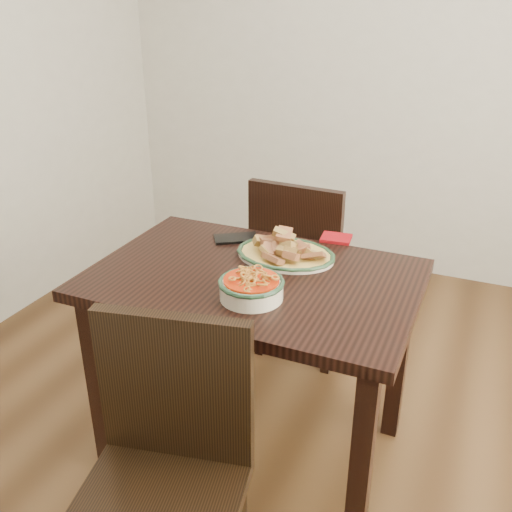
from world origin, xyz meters
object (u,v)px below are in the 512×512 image
at_px(fish_plate, 286,246).
at_px(noodle_bowl, 251,286).
at_px(chair_far, 302,261).
at_px(smartphone, 236,238).
at_px(dining_table, 254,303).
at_px(chair_near, 165,465).

bearing_deg(fish_plate, noodle_bowl, -88.45).
distance_m(chair_far, fish_plate, 0.59).
bearing_deg(smartphone, noodle_bowl, -92.10).
relative_size(dining_table, smartphone, 6.59).
relative_size(noodle_bowl, smartphone, 1.25).
xyz_separation_m(fish_plate, noodle_bowl, (0.01, -0.32, -0.00)).
bearing_deg(smartphone, dining_table, -86.89).
xyz_separation_m(dining_table, chair_far, (-0.05, 0.67, -0.14)).
relative_size(fish_plate, noodle_bowl, 1.70).
height_order(dining_table, chair_far, chair_far).
distance_m(dining_table, chair_near, 0.66).
distance_m(fish_plate, noodle_bowl, 0.32).
bearing_deg(noodle_bowl, chair_far, 97.60).
bearing_deg(fish_plate, chair_near, -91.32).
xyz_separation_m(chair_near, fish_plate, (0.02, 0.82, 0.30)).
bearing_deg(chair_far, noodle_bowl, 99.99).
distance_m(dining_table, smartphone, 0.33).
height_order(chair_near, smartphone, chair_near).
height_order(chair_far, fish_plate, chair_far).
bearing_deg(chair_near, chair_far, 81.77).
relative_size(dining_table, chair_far, 1.23).
bearing_deg(chair_far, fish_plate, 103.85).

